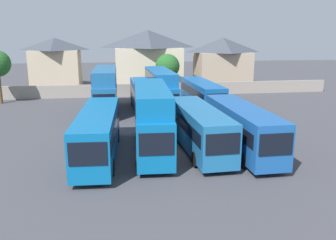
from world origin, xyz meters
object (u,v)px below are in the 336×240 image
Objects in this scene: tree_behind_wall at (167,66)px; bus_3 at (199,127)px; house_terrace_centre at (148,58)px; bus_5 at (105,88)px; bus_7 at (160,88)px; bus_8 at (202,93)px; house_terrace_right at (223,61)px; bus_6 at (144,95)px; bus_1 at (98,131)px; bus_4 at (242,126)px; house_terrace_left at (56,63)px; bus_2 at (152,116)px.

bus_3 is at bearing -93.48° from tree_behind_wall.
house_terrace_centre is 1.96× the size of tree_behind_wall.
bus_7 is at bearing 89.21° from bus_5.
bus_7 is 5.06m from bus_8.
house_terrace_right is 1.59× the size of tree_behind_wall.
house_terrace_right is (13.21, 18.61, 1.50)m from bus_7.
bus_7 is (1.94, 0.11, 0.78)m from bus_6.
house_terrace_right reaches higher than bus_5.
bus_1 is 1.09× the size of bus_3.
bus_4 reaches higher than bus_3.
bus_5 is at bearing -94.71° from bus_6.
bus_1 is 1.09× the size of bus_7.
house_terrace_right reaches higher than tree_behind_wall.
bus_7 reaches higher than bus_4.
bus_1 is at bearing -38.40° from bus_8.
house_terrace_centre is at bearing -169.16° from bus_8.
bus_7 reaches higher than bus_8.
tree_behind_wall reaches higher than bus_1.
house_terrace_left is (-8.27, 19.08, 1.37)m from bus_5.
bus_8 is (7.60, 15.12, -0.96)m from bus_2.
bus_2 is at bearing 14.64° from bus_5.
bus_4 is 35.70m from house_terrace_right.
house_terrace_centre is 7.77m from tree_behind_wall.
bus_3 is at bearing 26.14° from bus_5.
bus_3 is 17.28m from bus_5.
bus_3 is at bearing 95.90° from bus_1.
bus_4 is at bearing 79.84° from bus_3.
bus_6 is 1.01× the size of bus_8.
bus_5 is at bearing -147.67° from bus_4.
bus_8 is (11.61, 15.77, -0.09)m from bus_1.
bus_6 is at bearing -91.04° from bus_8.
bus_1 is 1.46× the size of house_terrace_left.
bus_2 is 1.02× the size of bus_5.
tree_behind_wall is (1.70, 27.98, 2.08)m from bus_3.
bus_6 is at bearing -128.97° from house_terrace_right.
bus_5 is at bearing -66.57° from house_terrace_left.
bus_3 is (7.63, 0.34, -0.04)m from bus_1.
bus_5 is at bearing -156.85° from bus_3.
bus_5 is 6.38m from bus_7.
bus_6 is (-2.95, 15.31, -0.04)m from bus_3.
bus_5 is 1.29× the size of house_terrace_left.
bus_4 is 1.41× the size of house_terrace_left.
bus_6 is (0.67, 15.00, -0.94)m from bus_2.
house_terrace_centre is 1.23× the size of house_terrace_right.
bus_7 reaches higher than bus_1.
bus_4 is (10.86, -0.11, 0.02)m from bus_1.
bus_7 is at bearing -52.74° from house_terrace_left.
bus_5 is (-10.62, 16.05, 0.82)m from bus_4.
bus_6 is at bearing -110.14° from tree_behind_wall.
bus_2 is at bearing -97.13° from bus_3.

